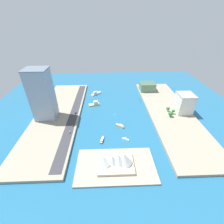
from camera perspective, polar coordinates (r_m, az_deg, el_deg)
name	(u,v)px	position (r m, az deg, el deg)	size (l,w,h in m)	color
ground_plane	(115,114)	(254.45, 0.93, -0.89)	(440.00, 440.00, 0.00)	#23668E
quay_west	(169,112)	(273.73, 20.48, -0.11)	(70.00, 240.00, 3.59)	#9E937F
quay_east	(58,115)	(265.31, -19.25, -0.93)	(70.00, 240.00, 3.59)	#9E937F
peninsula_point	(116,166)	(176.45, 1.34, -19.25)	(85.01, 48.00, 2.00)	#A89E89
road_strip	(74,113)	(257.81, -13.88, -0.49)	(12.99, 228.00, 0.15)	#38383D
patrol_launch_navy	(102,140)	(204.27, -3.69, -10.25)	(5.83, 15.18, 3.47)	#1E284C
ferry_white_commuter	(96,93)	(321.30, -5.95, 6.87)	(21.71, 21.36, 7.06)	silver
water_taxi_orange	(120,126)	(227.05, 3.05, -5.11)	(13.58, 11.32, 3.80)	orange
sailboat_small_white	(126,139)	(206.06, 5.10, -9.97)	(9.89, 6.74, 12.66)	white
ferry_yellow_fast	(95,104)	(281.59, -6.46, 3.03)	(21.23, 12.65, 7.69)	yellow
tower_tall_glass	(42,95)	(244.40, -24.55, 5.77)	(31.34, 26.85, 76.41)	#8C9EB2
terminal_long_green	(147,87)	(336.80, 12.91, 9.19)	(31.40, 26.55, 16.03)	slate
hotel_broad_white	(184,103)	(273.12, 25.18, 2.99)	(24.71, 27.00, 31.58)	silver
pickup_red	(73,125)	(229.65, -14.27, -4.77)	(1.91, 5.20, 1.68)	black
sedan_silver	(69,132)	(217.79, -15.49, -7.32)	(2.02, 4.24, 1.57)	black
suv_black	(76,113)	(256.77, -13.36, -0.32)	(1.92, 4.64, 1.65)	black
van_white	(75,101)	(292.99, -13.41, 3.97)	(1.96, 4.48, 1.53)	black
traffic_light_waterfront	(76,121)	(231.94, -13.24, -3.17)	(0.36, 0.36, 6.50)	black
opera_landmark	(116,161)	(170.32, 1.48, -17.58)	(39.64, 28.01, 18.28)	#BCAD93
park_tree_cluster	(170,112)	(261.70, 20.85, 0.15)	(13.54, 22.81, 9.28)	brown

